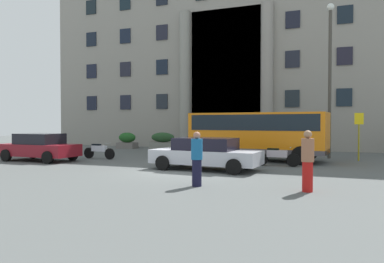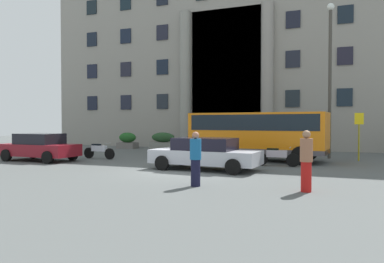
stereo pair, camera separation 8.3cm
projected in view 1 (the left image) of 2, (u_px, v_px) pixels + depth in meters
name	position (u px, v px, depth m)	size (l,w,h in m)	color
ground_plane	(176.00, 173.00, 14.77)	(80.00, 64.00, 0.12)	#515555
office_building_facade	(256.00, 48.00, 30.89)	(34.01, 9.70, 16.84)	gray
orange_minibus	(257.00, 132.00, 19.04)	(7.22, 3.16, 2.51)	orange
bus_stop_sign	(359.00, 131.00, 18.78)	(0.44, 0.08, 2.51)	#A09518
hedge_planter_entrance_left	(163.00, 141.00, 26.36)	(1.89, 0.75, 1.28)	gray
hedge_planter_far_east	(239.00, 141.00, 24.32)	(1.58, 0.82, 1.58)	slate
hedge_planter_far_west	(127.00, 141.00, 27.83)	(1.46, 0.93, 1.23)	slate
parked_estate_mid	(40.00, 147.00, 18.82)	(4.17, 2.06, 1.43)	maroon
parked_sedan_second	(206.00, 153.00, 15.26)	(4.73, 2.31, 1.36)	#AFB2BC
motorcycle_near_kerb	(276.00, 156.00, 16.54)	(2.03, 0.55, 0.89)	black
scooter_by_planter	(98.00, 151.00, 19.88)	(2.01, 0.55, 0.89)	black
pedestrian_man_red_shirt	(308.00, 161.00, 10.42)	(0.36, 0.36, 1.78)	#B11614
pedestrian_child_trailing	(197.00, 159.00, 11.32)	(0.36, 0.36, 1.72)	black
lamppost_plaza_centre	(330.00, 70.00, 20.00)	(0.40, 0.40, 8.58)	#3F3C35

